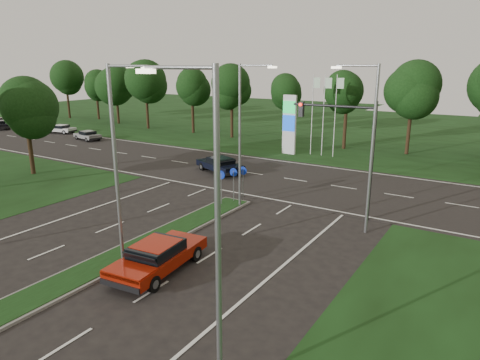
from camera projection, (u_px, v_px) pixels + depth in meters
The scene contains 18 objects.
verge_far at pixel (383, 130), 60.02m from camera, with size 160.00×50.00×0.02m, color black.
cross_road at pixel (284, 178), 34.74m from camera, with size 160.00×12.00×0.02m, color black.
median_kerb at pixel (75, 278), 18.41m from camera, with size 2.00×26.00×0.12m, color slate.
streetlight_median_near at pixel (118, 159), 18.21m from camera, with size 2.53×0.22×9.00m.
streetlight_median_far at pixel (243, 129), 26.36m from camera, with size 2.53×0.22×9.00m.
streetlight_left_far at pixel (113, 122), 29.53m from camera, with size 2.53×0.22×9.00m.
streetlight_right_far at pixel (369, 141), 22.34m from camera, with size 2.53×0.22×9.00m.
streetlight_right_near at pixel (211, 222), 10.92m from camera, with size 2.53×0.22×9.00m.
traffic_signal at pixel (351, 141), 24.91m from camera, with size 5.10×0.42×7.00m.
median_signs at pixel (233, 178), 28.09m from camera, with size 1.16×1.76×2.38m.
gas_pylon at pixel (292, 123), 43.23m from camera, with size 5.80×1.26×8.00m.
tree_left_far at pixel (29, 101), 34.15m from camera, with size 5.20×5.20×8.86m.
treeline_far at pixel (353, 85), 45.88m from camera, with size 6.00×6.00×9.90m.
red_sedan at pixel (158, 256), 19.01m from camera, with size 2.55×5.20×1.38m.
navy_sedan at pixel (220, 165), 36.37m from camera, with size 5.16×3.65×1.31m.
far_car_a at pixel (88, 135), 51.97m from camera, with size 4.18×2.41×1.13m.
far_car_b at pixel (61, 129), 57.12m from camera, with size 4.16×2.44×1.12m.
far_car_c at pixel (1, 124), 60.82m from camera, with size 4.62×3.35×1.22m.
Camera 1 is at (14.90, -6.28, 8.98)m, focal length 32.00 mm.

